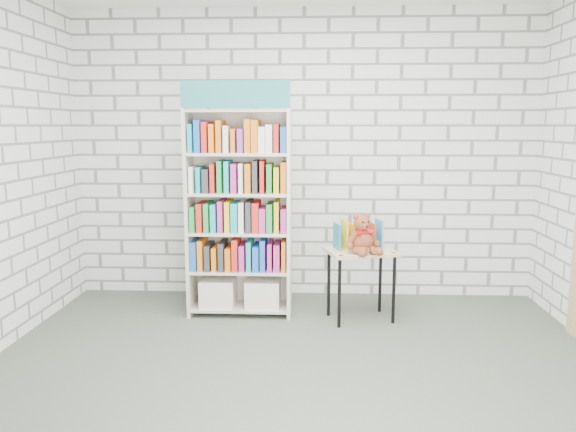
{
  "coord_description": "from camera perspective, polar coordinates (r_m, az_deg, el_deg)",
  "views": [
    {
      "loc": [
        0.1,
        -3.53,
        1.69
      ],
      "look_at": [
        -0.1,
        0.95,
        0.96
      ],
      "focal_mm": 35.0,
      "sensor_mm": 36.0,
      "label": 1
    }
  ],
  "objects": [
    {
      "name": "ground",
      "position": [
        3.91,
        0.92,
        -16.37
      ],
      "size": [
        4.5,
        4.5,
        0.0
      ],
      "primitive_type": "plane",
      "color": "#434B3F",
      "rests_on": "ground"
    },
    {
      "name": "teddy_bear",
      "position": [
        4.78,
        7.61,
        -2.15
      ],
      "size": [
        0.31,
        0.3,
        0.34
      ],
      "color": "brown",
      "rests_on": "display_table"
    },
    {
      "name": "display_table",
      "position": [
        4.92,
        7.45,
        -4.47
      ],
      "size": [
        0.66,
        0.54,
        0.62
      ],
      "color": "tan",
      "rests_on": "ground"
    },
    {
      "name": "bookshelf",
      "position": [
        4.99,
        -4.94,
        0.48
      ],
      "size": [
        0.92,
        0.36,
        2.05
      ],
      "color": "beige",
      "rests_on": "ground"
    },
    {
      "name": "room_shell",
      "position": [
        3.53,
        1.0,
        10.73
      ],
      "size": [
        4.52,
        4.02,
        2.81
      ],
      "color": "silver",
      "rests_on": "ground"
    },
    {
      "name": "table_books",
      "position": [
        4.96,
        7.13,
        -1.9
      ],
      "size": [
        0.44,
        0.28,
        0.24
      ],
      "color": "teal",
      "rests_on": "display_table"
    }
  ]
}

